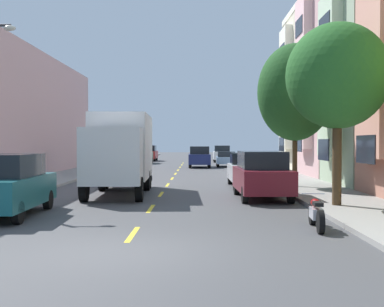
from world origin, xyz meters
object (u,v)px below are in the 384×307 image
object	(u,v)px
street_tree_nearest	(337,76)
parked_suv_red	(149,153)
parked_pickup_silver	(250,171)
parked_suv_teal	(6,184)
parked_suv_forest	(142,154)
delivery_box_truck	(121,149)
parked_suv_burgundy	(262,175)
parked_suv_white	(222,154)
moving_navy_sedan	(200,157)
street_tree_second	(295,92)
parked_sedan_sky	(226,159)
parked_sedan_orange	(129,160)
parked_pickup_champagne	(112,164)
parked_motorcycle	(316,214)

from	to	relation	value
street_tree_nearest	parked_suv_red	distance (m)	47.61
parked_pickup_silver	parked_suv_teal	distance (m)	13.78
street_tree_nearest	parked_suv_red	world-z (taller)	street_tree_nearest
parked_suv_forest	parked_suv_red	world-z (taller)	same
delivery_box_truck	parked_suv_burgundy	size ratio (longest dim) A/B	1.64
parked_pickup_silver	parked_suv_red	world-z (taller)	parked_suv_red
parked_suv_white	moving_navy_sedan	size ratio (longest dim) A/B	1.00
moving_navy_sedan	street_tree_second	bearing A→B (deg)	-78.22
street_tree_nearest	parked_sedan_sky	world-z (taller)	street_tree_nearest
street_tree_nearest	parked_sedan_orange	distance (m)	29.78
delivery_box_truck	parked_suv_burgundy	distance (m)	6.48
parked_sedan_orange	parked_suv_burgundy	bearing A→B (deg)	-70.50
moving_navy_sedan	street_tree_nearest	bearing A→B (deg)	-81.22
street_tree_second	parked_suv_red	xyz separation A→B (m)	(-10.84, 38.52, -3.76)
delivery_box_truck	parked_pickup_champagne	bearing A→B (deg)	101.28
parked_suv_red	moving_navy_sedan	bearing A→B (deg)	-69.23
parked_suv_forest	parked_sedan_orange	xyz separation A→B (m)	(0.05, -11.13, -0.24)
parked_pickup_champagne	parked_suv_teal	world-z (taller)	parked_suv_teal
delivery_box_truck	parked_suv_forest	xyz separation A→B (m)	(-2.61, 33.27, -1.00)
delivery_box_truck	parked_motorcycle	size ratio (longest dim) A/B	3.86
parked_sedan_sky	moving_navy_sedan	bearing A→B (deg)	-149.66
parked_pickup_champagne	parked_suv_teal	xyz separation A→B (m)	(-0.11, -19.26, 0.16)
parked_sedan_orange	parked_suv_red	distance (m)	18.73
parked_suv_forest	parked_motorcycle	world-z (taller)	parked_suv_forest
street_tree_nearest	parked_suv_forest	world-z (taller)	street_tree_nearest
parked_pickup_champagne	parked_sedan_orange	bearing A→B (deg)	90.88
parked_pickup_silver	parked_motorcycle	distance (m)	13.07
street_tree_nearest	parked_sedan_orange	xyz separation A→B (m)	(-10.77, 27.50, -3.80)
parked_pickup_silver	parked_pickup_champagne	world-z (taller)	same
parked_suv_white	parked_pickup_champagne	size ratio (longest dim) A/B	0.91
parked_pickup_champagne	moving_navy_sedan	xyz separation A→B (m)	(6.02, 12.35, 0.16)
street_tree_second	delivery_box_truck	size ratio (longest dim) A/B	0.88
parked_suv_forest	parked_pickup_silver	xyz separation A→B (m)	(8.72, -29.73, -0.16)
street_tree_nearest	parked_pickup_champagne	bearing A→B (deg)	121.35
street_tree_second	parked_pickup_silver	world-z (taller)	street_tree_second
parked_suv_burgundy	moving_navy_sedan	world-z (taller)	same
parked_suv_white	parked_suv_teal	distance (m)	45.57
parked_suv_white	parked_suv_teal	size ratio (longest dim) A/B	0.99
street_tree_second	moving_navy_sedan	world-z (taller)	street_tree_second
parked_pickup_champagne	moving_navy_sedan	size ratio (longest dim) A/B	1.11
parked_suv_white	parked_sedan_sky	world-z (taller)	parked_suv_white
delivery_box_truck	moving_navy_sedan	xyz separation A→B (m)	(3.61, 24.41, -1.00)
delivery_box_truck	parked_suv_white	world-z (taller)	delivery_box_truck
parked_suv_white	parked_suv_red	xyz separation A→B (m)	(-8.90, 3.35, 0.00)
street_tree_nearest	parked_sedan_sky	xyz separation A→B (m)	(-2.10, 31.24, -3.80)
street_tree_second	parked_sedan_orange	xyz separation A→B (m)	(-10.77, 19.79, -4.00)
street_tree_second	parked_motorcycle	distance (m)	12.73
street_tree_nearest	moving_navy_sedan	bearing A→B (deg)	98.78
parked_sedan_sky	parked_suv_red	distance (m)	17.35
parked_suv_burgundy	parked_pickup_champagne	world-z (taller)	parked_suv_burgundy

